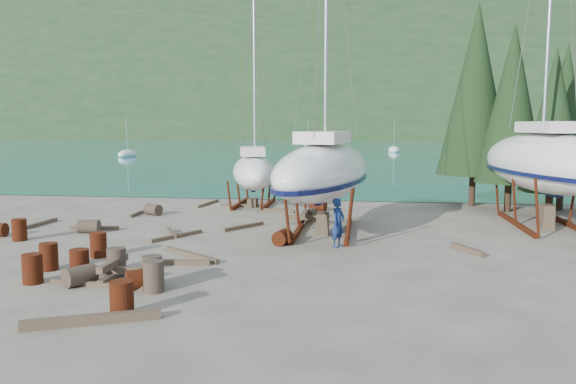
# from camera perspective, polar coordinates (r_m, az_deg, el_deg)

# --- Properties ---
(ground) EXTENTS (600.00, 600.00, 0.00)m
(ground) POSITION_cam_1_polar(r_m,az_deg,el_deg) (20.44, -5.97, -6.37)
(ground) COLOR #5E554A
(ground) RESTS_ON ground
(bay_water) EXTENTS (700.00, 700.00, 0.00)m
(bay_water) POSITION_cam_1_polar(r_m,az_deg,el_deg) (334.40, 6.88, 5.95)
(bay_water) COLOR #18727C
(bay_water) RESTS_ON ground
(far_hill) EXTENTS (800.00, 360.00, 110.00)m
(far_hill) POSITION_cam_1_polar(r_m,az_deg,el_deg) (339.40, 6.89, 5.96)
(far_hill) COLOR #1C3319
(far_hill) RESTS_ON ground
(far_house_left) EXTENTS (6.60, 5.60, 5.60)m
(far_house_left) POSITION_cam_1_polar(r_m,az_deg,el_deg) (219.12, -9.59, 6.25)
(far_house_left) COLOR beige
(far_house_left) RESTS_ON ground
(far_house_center) EXTENTS (6.60, 5.60, 5.60)m
(far_house_center) POSITION_cam_1_polar(r_m,az_deg,el_deg) (210.79, 0.92, 6.32)
(far_house_center) COLOR beige
(far_house_center) RESTS_ON ground
(far_house_right) EXTENTS (6.60, 5.60, 5.60)m
(far_house_right) POSITION_cam_1_polar(r_m,az_deg,el_deg) (210.86, 14.62, 6.11)
(far_house_right) COLOR beige
(far_house_right) RESTS_ON ground
(cypress_near_right) EXTENTS (3.60, 3.60, 10.00)m
(cypress_near_right) POSITION_cam_1_polar(r_m,az_deg,el_deg) (32.30, 21.81, 8.35)
(cypress_near_right) COLOR black
(cypress_near_right) RESTS_ON ground
(cypress_mid_right) EXTENTS (3.06, 3.06, 8.50)m
(cypress_mid_right) POSITION_cam_1_polar(r_m,az_deg,el_deg) (30.76, 25.38, 6.66)
(cypress_mid_right) COLOR black
(cypress_mid_right) RESTS_ON ground
(cypress_back_left) EXTENTS (4.14, 4.14, 11.50)m
(cypress_back_left) POSITION_cam_1_polar(r_m,az_deg,el_deg) (33.98, 18.56, 9.85)
(cypress_back_left) COLOR black
(cypress_back_left) RESTS_ON ground
(cypress_far_right) EXTENTS (3.24, 3.24, 9.00)m
(cypress_far_right) POSITION_cam_1_polar(r_m,az_deg,el_deg) (34.08, 26.29, 7.05)
(cypress_far_right) COLOR black
(cypress_far_right) RESTS_ON ground
(moored_boat_left) EXTENTS (2.00, 5.00, 6.05)m
(moored_boat_left) POSITION_cam_1_polar(r_m,az_deg,el_deg) (86.70, -16.01, 3.71)
(moored_boat_left) COLOR white
(moored_boat_left) RESTS_ON ground
(moored_boat_mid) EXTENTS (2.00, 5.00, 6.05)m
(moored_boat_mid) POSITION_cam_1_polar(r_m,az_deg,el_deg) (99.56, 10.71, 4.22)
(moored_boat_mid) COLOR white
(moored_boat_mid) RESTS_ON ground
(moored_boat_far) EXTENTS (2.00, 5.00, 6.05)m
(moored_boat_far) POSITION_cam_1_polar(r_m,az_deg,el_deg) (130.03, 2.04, 4.91)
(moored_boat_far) COLOR white
(moored_boat_far) RESTS_ON ground
(large_sailboat_near) EXTENTS (5.02, 10.99, 16.70)m
(large_sailboat_near) POSITION_cam_1_polar(r_m,az_deg,el_deg) (24.28, 3.68, 2.17)
(large_sailboat_near) COLOR white
(large_sailboat_near) RESTS_ON ground
(large_sailboat_far) EXTENTS (5.07, 11.94, 18.29)m
(large_sailboat_far) POSITION_cam_1_polar(r_m,az_deg,el_deg) (28.23, 24.70, 2.81)
(large_sailboat_far) COLOR white
(large_sailboat_far) RESTS_ON ground
(small_sailboat_shore) EXTENTS (4.20, 7.94, 12.13)m
(small_sailboat_shore) POSITION_cam_1_polar(r_m,az_deg,el_deg) (32.33, -3.51, 2.09)
(small_sailboat_shore) COLOR white
(small_sailboat_shore) RESTS_ON ground
(worker) EXTENTS (0.72, 0.82, 1.89)m
(worker) POSITION_cam_1_polar(r_m,az_deg,el_deg) (21.51, 5.11, -3.13)
(worker) COLOR navy
(worker) RESTS_ON ground
(drum_0) EXTENTS (0.58, 0.58, 0.88)m
(drum_0) POSITION_cam_1_polar(r_m,az_deg,el_deg) (19.74, -23.13, -6.05)
(drum_0) COLOR #57220F
(drum_0) RESTS_ON ground
(drum_1) EXTENTS (0.97, 1.05, 0.58)m
(drum_1) POSITION_cam_1_polar(r_m,az_deg,el_deg) (17.59, -20.37, -7.97)
(drum_1) COLOR #2D2823
(drum_1) RESTS_ON ground
(drum_3) EXTENTS (0.58, 0.58, 0.88)m
(drum_3) POSITION_cam_1_polar(r_m,az_deg,el_deg) (18.30, -24.53, -7.10)
(drum_3) COLOR #57220F
(drum_3) RESTS_ON ground
(drum_4) EXTENTS (1.02, 0.83, 0.58)m
(drum_4) POSITION_cam_1_polar(r_m,az_deg,el_deg) (30.62, 3.06, -1.39)
(drum_4) COLOR #57220F
(drum_4) RESTS_ON ground
(drum_5) EXTENTS (0.58, 0.58, 0.88)m
(drum_5) POSITION_cam_1_polar(r_m,az_deg,el_deg) (18.26, -17.02, -6.82)
(drum_5) COLOR #2D2823
(drum_5) RESTS_ON ground
(drum_6) EXTENTS (0.75, 0.98, 0.58)m
(drum_6) POSITION_cam_1_polar(r_m,az_deg,el_deg) (22.02, -0.58, -4.61)
(drum_6) COLOR #57220F
(drum_6) RESTS_ON ground
(drum_7) EXTENTS (0.58, 0.58, 0.88)m
(drum_7) POSITION_cam_1_polar(r_m,az_deg,el_deg) (14.49, -16.53, -10.35)
(drum_7) COLOR #57220F
(drum_7) RESTS_ON ground
(drum_8) EXTENTS (0.58, 0.58, 0.88)m
(drum_8) POSITION_cam_1_polar(r_m,az_deg,el_deg) (25.21, -25.63, -3.48)
(drum_8) COLOR #57220F
(drum_8) RESTS_ON ground
(drum_9) EXTENTS (1.05, 0.93, 0.58)m
(drum_9) POSITION_cam_1_polar(r_m,az_deg,el_deg) (29.98, -13.54, -1.74)
(drum_9) COLOR #2D2823
(drum_9) RESTS_ON ground
(drum_10) EXTENTS (0.58, 0.58, 0.88)m
(drum_10) POSITION_cam_1_polar(r_m,az_deg,el_deg) (18.44, -20.41, -6.81)
(drum_10) COLOR #57220F
(drum_10) RESTS_ON ground
(drum_11) EXTENTS (0.76, 0.98, 0.58)m
(drum_11) POSITION_cam_1_polar(r_m,az_deg,el_deg) (27.60, 2.21, -2.29)
(drum_11) COLOR #2D2823
(drum_11) RESTS_ON ground
(drum_12) EXTENTS (1.05, 0.96, 0.58)m
(drum_12) POSITION_cam_1_polar(r_m,az_deg,el_deg) (16.67, -14.58, -8.56)
(drum_12) COLOR #57220F
(drum_12) RESTS_ON ground
(drum_14) EXTENTS (0.58, 0.58, 0.88)m
(drum_14) POSITION_cam_1_polar(r_m,az_deg,el_deg) (21.01, -18.71, -5.11)
(drum_14) COLOR #57220F
(drum_14) RESTS_ON ground
(drum_15) EXTENTS (0.94, 0.67, 0.58)m
(drum_15) POSITION_cam_1_polar(r_m,az_deg,el_deg) (25.85, -19.57, -3.30)
(drum_15) COLOR #2D2823
(drum_15) RESTS_ON ground
(drum_16) EXTENTS (0.58, 0.58, 0.88)m
(drum_16) POSITION_cam_1_polar(r_m,az_deg,el_deg) (16.30, -13.49, -8.34)
(drum_16) COLOR #2D2823
(drum_16) RESTS_ON ground
(drum_17) EXTENTS (0.58, 0.58, 0.88)m
(drum_17) POSITION_cam_1_polar(r_m,az_deg,el_deg) (16.89, -13.62, -7.81)
(drum_17) COLOR #2D2823
(drum_17) RESTS_ON ground
(timber_0) EXTENTS (0.56, 2.88, 0.14)m
(timber_0) POSITION_cam_1_polar(r_m,az_deg,el_deg) (33.28, -8.15, -1.17)
(timber_0) COLOR brown
(timber_0) RESTS_ON ground
(timber_1) EXTENTS (0.98, 1.69, 0.19)m
(timber_1) POSITION_cam_1_polar(r_m,az_deg,el_deg) (21.74, 17.78, -5.61)
(timber_1) COLOR brown
(timber_1) RESTS_ON ground
(timber_3) EXTENTS (3.02, 0.52, 0.15)m
(timber_3) POSITION_cam_1_polar(r_m,az_deg,el_deg) (17.30, -18.83, -8.89)
(timber_3) COLOR brown
(timber_3) RESTS_ON ground
(timber_4) EXTENTS (2.16, 0.40, 0.17)m
(timber_4) POSITION_cam_1_polar(r_m,az_deg,el_deg) (26.50, -19.05, -3.49)
(timber_4) COLOR brown
(timber_4) RESTS_ON ground
(timber_5) EXTENTS (2.53, 1.96, 0.16)m
(timber_5) POSITION_cam_1_polar(r_m,az_deg,el_deg) (20.28, -9.84, -6.30)
(timber_5) COLOR brown
(timber_5) RESTS_ON ground
(timber_6) EXTENTS (2.03, 0.62, 0.19)m
(timber_6) POSITION_cam_1_polar(r_m,az_deg,el_deg) (30.07, -1.19, -1.91)
(timber_6) COLOR brown
(timber_6) RESTS_ON ground
(timber_7) EXTENTS (1.61, 0.29, 0.17)m
(timber_7) POSITION_cam_1_polar(r_m,az_deg,el_deg) (19.17, -10.30, -7.06)
(timber_7) COLOR brown
(timber_7) RESTS_ON ground
(timber_8) EXTENTS (1.02, 1.75, 0.19)m
(timber_8) POSITION_cam_1_polar(r_m,az_deg,el_deg) (24.47, -11.79, -4.06)
(timber_8) COLOR brown
(timber_8) RESTS_ON ground
(timber_9) EXTENTS (2.35, 0.21, 0.15)m
(timber_9) POSITION_cam_1_polar(r_m,az_deg,el_deg) (32.30, -4.85, -1.36)
(timber_9) COLOR brown
(timber_9) RESTS_ON ground
(timber_10) EXTENTS (1.50, 2.09, 0.16)m
(timber_10) POSITION_cam_1_polar(r_m,az_deg,el_deg) (25.51, -4.51, -3.53)
(timber_10) COLOR brown
(timber_10) RESTS_ON ground
(timber_11) EXTENTS (1.50, 2.42, 0.15)m
(timber_11) POSITION_cam_1_polar(r_m,az_deg,el_deg) (23.77, -11.21, -4.41)
(timber_11) COLOR brown
(timber_11) RESTS_ON ground
(timber_15) EXTENTS (0.17, 3.26, 0.15)m
(timber_15) POSITION_cam_1_polar(r_m,az_deg,el_deg) (30.86, -14.56, -1.94)
(timber_15) COLOR brown
(timber_15) RESTS_ON ground
(timber_16) EXTENTS (2.97, 1.49, 0.23)m
(timber_16) POSITION_cam_1_polar(r_m,az_deg,el_deg) (14.24, -19.27, -12.14)
(timber_16) COLOR brown
(timber_16) RESTS_ON ground
(timber_17) EXTENTS (0.30, 2.38, 0.16)m
(timber_17) POSITION_cam_1_polar(r_m,az_deg,el_deg) (28.69, -23.80, -2.94)
(timber_17) COLOR brown
(timber_17) RESTS_ON ground
(timber_pile_fore) EXTENTS (1.80, 1.80, 0.60)m
(timber_pile_fore) POSITION_cam_1_polar(r_m,az_deg,el_deg) (17.89, -17.34, -7.56)
(timber_pile_fore) COLOR brown
(timber_pile_fore) RESTS_ON ground
(timber_pile_aft) EXTENTS (1.80, 1.80, 0.60)m
(timber_pile_aft) POSITION_cam_1_polar(r_m,az_deg,el_deg) (26.54, 1.71, -2.63)
(timber_pile_aft) COLOR brown
(timber_pile_aft) RESTS_ON ground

